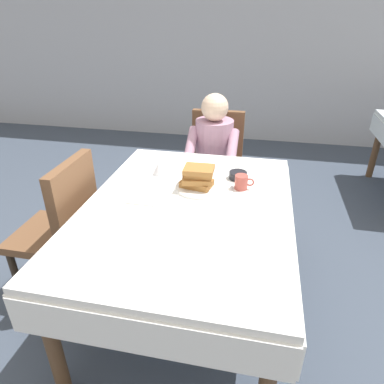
{
  "coord_description": "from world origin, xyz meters",
  "views": [
    {
      "loc": [
        0.35,
        -1.56,
        1.66
      ],
      "look_at": [
        0.01,
        0.06,
        0.79
      ],
      "focal_mm": 32.07,
      "sensor_mm": 36.0,
      "label": 1
    }
  ],
  "objects_px": {
    "chair_diner": "(215,160)",
    "bowl_butter": "(238,175)",
    "breakfast_stack": "(198,177)",
    "knife_right_of_plate": "(231,193)",
    "plate_breakfast": "(199,187)",
    "syrup_pitcher": "(158,169)",
    "diner_person": "(213,151)",
    "cup_coffee": "(242,182)",
    "chair_left_side": "(64,222)",
    "dining_table_main": "(187,219)",
    "spoon_near_edge": "(181,220)",
    "fork_left_of_plate": "(167,187)"
  },
  "relations": [
    {
      "from": "chair_diner",
      "to": "bowl_butter",
      "type": "height_order",
      "value": "chair_diner"
    },
    {
      "from": "breakfast_stack",
      "to": "knife_right_of_plate",
      "type": "relative_size",
      "value": 0.99
    },
    {
      "from": "plate_breakfast",
      "to": "chair_diner",
      "type": "bearing_deg",
      "value": 92.19
    },
    {
      "from": "bowl_butter",
      "to": "syrup_pitcher",
      "type": "relative_size",
      "value": 1.38
    },
    {
      "from": "diner_person",
      "to": "cup_coffee",
      "type": "bearing_deg",
      "value": 110.12
    },
    {
      "from": "chair_left_side",
      "to": "plate_breakfast",
      "type": "bearing_deg",
      "value": -75.66
    },
    {
      "from": "dining_table_main",
      "to": "chair_diner",
      "type": "distance_m",
      "value": 1.18
    },
    {
      "from": "breakfast_stack",
      "to": "spoon_near_edge",
      "type": "distance_m",
      "value": 0.36
    },
    {
      "from": "bowl_butter",
      "to": "diner_person",
      "type": "bearing_deg",
      "value": 111.49
    },
    {
      "from": "dining_table_main",
      "to": "knife_right_of_plate",
      "type": "relative_size",
      "value": 7.62
    },
    {
      "from": "bowl_butter",
      "to": "knife_right_of_plate",
      "type": "distance_m",
      "value": 0.2
    },
    {
      "from": "cup_coffee",
      "to": "plate_breakfast",
      "type": "bearing_deg",
      "value": -168.44
    },
    {
      "from": "knife_right_of_plate",
      "to": "breakfast_stack",
      "type": "bearing_deg",
      "value": 81.41
    },
    {
      "from": "dining_table_main",
      "to": "chair_left_side",
      "type": "height_order",
      "value": "chair_left_side"
    },
    {
      "from": "syrup_pitcher",
      "to": "spoon_near_edge",
      "type": "height_order",
      "value": "syrup_pitcher"
    },
    {
      "from": "breakfast_stack",
      "to": "fork_left_of_plate",
      "type": "distance_m",
      "value": 0.2
    },
    {
      "from": "dining_table_main",
      "to": "knife_right_of_plate",
      "type": "distance_m",
      "value": 0.3
    },
    {
      "from": "chair_diner",
      "to": "chair_left_side",
      "type": "height_order",
      "value": "same"
    },
    {
      "from": "syrup_pitcher",
      "to": "knife_right_of_plate",
      "type": "bearing_deg",
      "value": -18.59
    },
    {
      "from": "dining_table_main",
      "to": "diner_person",
      "type": "xyz_separation_m",
      "value": [
        -0.01,
        1.01,
        0.02
      ]
    },
    {
      "from": "chair_diner",
      "to": "breakfast_stack",
      "type": "height_order",
      "value": "chair_diner"
    },
    {
      "from": "breakfast_stack",
      "to": "fork_left_of_plate",
      "type": "xyz_separation_m",
      "value": [
        -0.18,
        -0.02,
        -0.08
      ]
    },
    {
      "from": "cup_coffee",
      "to": "bowl_butter",
      "type": "xyz_separation_m",
      "value": [
        -0.03,
        0.13,
        -0.02
      ]
    },
    {
      "from": "chair_diner",
      "to": "plate_breakfast",
      "type": "bearing_deg",
      "value": 92.19
    },
    {
      "from": "diner_person",
      "to": "syrup_pitcher",
      "type": "height_order",
      "value": "diner_person"
    },
    {
      "from": "fork_left_of_plate",
      "to": "knife_right_of_plate",
      "type": "height_order",
      "value": "same"
    },
    {
      "from": "breakfast_stack",
      "to": "spoon_near_edge",
      "type": "relative_size",
      "value": 1.32
    },
    {
      "from": "diner_person",
      "to": "knife_right_of_plate",
      "type": "distance_m",
      "value": 0.86
    },
    {
      "from": "chair_diner",
      "to": "breakfast_stack",
      "type": "xyz_separation_m",
      "value": [
        0.03,
        -0.97,
        0.29
      ]
    },
    {
      "from": "plate_breakfast",
      "to": "knife_right_of_plate",
      "type": "distance_m",
      "value": 0.19
    },
    {
      "from": "fork_left_of_plate",
      "to": "spoon_near_edge",
      "type": "xyz_separation_m",
      "value": [
        0.16,
        -0.34,
        0.0
      ]
    },
    {
      "from": "bowl_butter",
      "to": "knife_right_of_plate",
      "type": "height_order",
      "value": "bowl_butter"
    },
    {
      "from": "diner_person",
      "to": "plate_breakfast",
      "type": "relative_size",
      "value": 4.0
    },
    {
      "from": "breakfast_stack",
      "to": "plate_breakfast",
      "type": "bearing_deg",
      "value": 17.58
    },
    {
      "from": "breakfast_stack",
      "to": "diner_person",
      "type": "bearing_deg",
      "value": 92.04
    },
    {
      "from": "fork_left_of_plate",
      "to": "diner_person",
      "type": "bearing_deg",
      "value": -9.08
    },
    {
      "from": "fork_left_of_plate",
      "to": "knife_right_of_plate",
      "type": "distance_m",
      "value": 0.38
    },
    {
      "from": "cup_coffee",
      "to": "knife_right_of_plate",
      "type": "bearing_deg",
      "value": -126.6
    },
    {
      "from": "chair_left_side",
      "to": "breakfast_stack",
      "type": "relative_size",
      "value": 4.71
    },
    {
      "from": "chair_diner",
      "to": "bowl_butter",
      "type": "distance_m",
      "value": 0.85
    },
    {
      "from": "bowl_butter",
      "to": "fork_left_of_plate",
      "type": "distance_m",
      "value": 0.45
    },
    {
      "from": "plate_breakfast",
      "to": "spoon_near_edge",
      "type": "bearing_deg",
      "value": -94.07
    },
    {
      "from": "bowl_butter",
      "to": "dining_table_main",
      "type": "bearing_deg",
      "value": -121.54
    },
    {
      "from": "knife_right_of_plate",
      "to": "chair_left_side",
      "type": "bearing_deg",
      "value": 97.0
    },
    {
      "from": "dining_table_main",
      "to": "breakfast_stack",
      "type": "bearing_deg",
      "value": 84.48
    },
    {
      "from": "diner_person",
      "to": "chair_diner",
      "type": "bearing_deg",
      "value": -90.0
    },
    {
      "from": "fork_left_of_plate",
      "to": "syrup_pitcher",
      "type": "bearing_deg",
      "value": 33.3
    },
    {
      "from": "chair_left_side",
      "to": "spoon_near_edge",
      "type": "xyz_separation_m",
      "value": [
        0.77,
        -0.15,
        0.21
      ]
    },
    {
      "from": "knife_right_of_plate",
      "to": "spoon_near_edge",
      "type": "relative_size",
      "value": 1.33
    },
    {
      "from": "cup_coffee",
      "to": "diner_person",
      "type": "bearing_deg",
      "value": 110.12
    }
  ]
}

